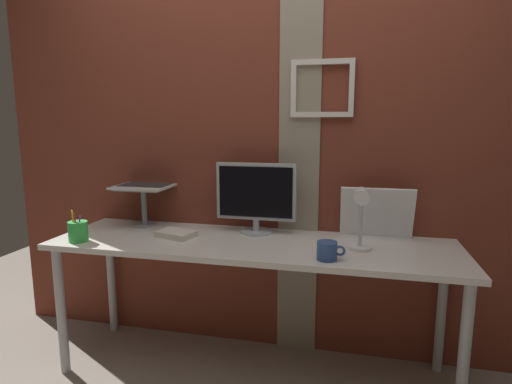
{
  "coord_description": "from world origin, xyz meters",
  "views": [
    {
      "loc": [
        0.47,
        -1.93,
        1.38
      ],
      "look_at": [
        -0.03,
        0.24,
        1.0
      ],
      "focal_mm": 29.22,
      "sensor_mm": 36.0,
      "label": 1
    }
  ],
  "objects_px": {
    "desk_lamp": "(361,213)",
    "pen_cup": "(78,231)",
    "monitor": "(256,195)",
    "coffee_mug": "(327,251)",
    "whiteboard_panel": "(377,213)",
    "laptop": "(148,177)"
  },
  "relations": [
    {
      "from": "pen_cup",
      "to": "whiteboard_panel",
      "type": "bearing_deg",
      "value": 15.64
    },
    {
      "from": "desk_lamp",
      "to": "coffee_mug",
      "type": "xyz_separation_m",
      "value": [
        -0.15,
        -0.15,
        -0.15
      ]
    },
    {
      "from": "whiteboard_panel",
      "to": "pen_cup",
      "type": "distance_m",
      "value": 1.6
    },
    {
      "from": "desk_lamp",
      "to": "coffee_mug",
      "type": "relative_size",
      "value": 2.46
    },
    {
      "from": "desk_lamp",
      "to": "pen_cup",
      "type": "xyz_separation_m",
      "value": [
        -1.45,
        -0.15,
        -0.14
      ]
    },
    {
      "from": "monitor",
      "to": "desk_lamp",
      "type": "height_order",
      "value": "monitor"
    },
    {
      "from": "coffee_mug",
      "to": "monitor",
      "type": "bearing_deg",
      "value": 138.0
    },
    {
      "from": "coffee_mug",
      "to": "pen_cup",
      "type": "bearing_deg",
      "value": -179.99
    },
    {
      "from": "monitor",
      "to": "whiteboard_panel",
      "type": "bearing_deg",
      "value": 4.04
    },
    {
      "from": "desk_lamp",
      "to": "monitor",
      "type": "bearing_deg",
      "value": 157.56
    },
    {
      "from": "monitor",
      "to": "coffee_mug",
      "type": "bearing_deg",
      "value": -42.0
    },
    {
      "from": "whiteboard_panel",
      "to": "pen_cup",
      "type": "relative_size",
      "value": 2.25
    },
    {
      "from": "whiteboard_panel",
      "to": "coffee_mug",
      "type": "height_order",
      "value": "whiteboard_panel"
    },
    {
      "from": "monitor",
      "to": "whiteboard_panel",
      "type": "height_order",
      "value": "monitor"
    },
    {
      "from": "laptop",
      "to": "whiteboard_panel",
      "type": "relative_size",
      "value": 0.86
    },
    {
      "from": "laptop",
      "to": "whiteboard_panel",
      "type": "height_order",
      "value": "laptop"
    },
    {
      "from": "laptop",
      "to": "desk_lamp",
      "type": "height_order",
      "value": "laptop"
    },
    {
      "from": "laptop",
      "to": "monitor",
      "type": "bearing_deg",
      "value": -5.88
    },
    {
      "from": "monitor",
      "to": "laptop",
      "type": "bearing_deg",
      "value": 174.12
    },
    {
      "from": "monitor",
      "to": "pen_cup",
      "type": "bearing_deg",
      "value": -156.38
    },
    {
      "from": "monitor",
      "to": "desk_lamp",
      "type": "bearing_deg",
      "value": -22.44
    },
    {
      "from": "monitor",
      "to": "laptop",
      "type": "xyz_separation_m",
      "value": [
        -0.7,
        0.07,
        0.07
      ]
    }
  ]
}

